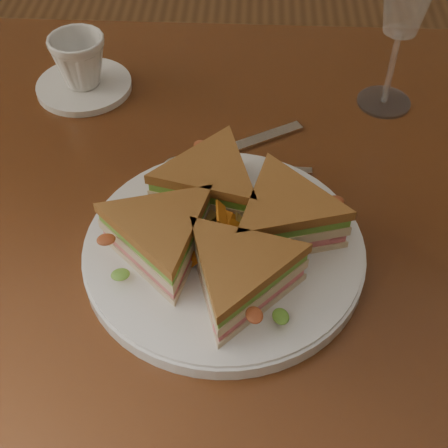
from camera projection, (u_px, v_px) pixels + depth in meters
The scene contains 8 objects.
table at pixel (269, 252), 0.81m from camera, with size 1.20×0.80×0.75m.
plate at pixel (224, 250), 0.67m from camera, with size 0.30×0.30×0.02m, color white.
sandwich_wedges at pixel (224, 227), 0.65m from camera, with size 0.30×0.30×0.06m.
crisps_mound at pixel (224, 230), 0.65m from camera, with size 0.09×0.09×0.05m, color orange, non-canonical shape.
spoon at pixel (201, 167), 0.77m from camera, with size 0.18×0.03×0.01m.
knife at pixel (224, 152), 0.79m from camera, with size 0.19×0.12×0.00m.
saucer at pixel (84, 86), 0.89m from camera, with size 0.13×0.13×0.01m, color white.
coffee_cup at pixel (79, 61), 0.86m from camera, with size 0.08×0.08×0.07m, color white.
Camera 1 is at (-0.03, -0.53, 1.27)m, focal length 50.00 mm.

